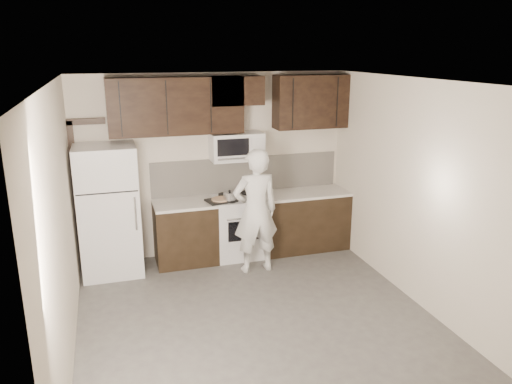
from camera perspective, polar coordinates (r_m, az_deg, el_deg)
name	(u,v)px	position (r m, az deg, el deg)	size (l,w,h in m)	color
floor	(259,322)	(5.91, 0.33, -14.63)	(4.50, 4.50, 0.00)	#4A4845
back_wall	(214,165)	(7.45, -4.82, 3.07)	(4.00, 4.00, 0.00)	beige
ceiling	(259,82)	(5.10, 0.38, 12.47)	(4.50, 4.50, 0.00)	white
counter_run	(259,225)	(7.56, 0.32, -3.74)	(2.95, 0.64, 0.91)	black
stove	(240,226)	(7.48, -1.90, -3.94)	(0.76, 0.66, 0.94)	silver
backsplash	(247,174)	(7.60, -1.08, 2.06)	(2.90, 0.02, 0.54)	beige
upper_cabinets	(230,103)	(7.18, -3.04, 10.15)	(3.48, 0.35, 0.78)	black
microwave	(237,147)	(7.28, -2.23, 5.21)	(0.76, 0.42, 0.40)	silver
refrigerator	(109,211)	(7.07, -16.46, -2.06)	(0.80, 0.76, 1.80)	silver
door_trim	(79,182)	(7.29, -19.62, 1.06)	(0.50, 0.08, 2.12)	black
saucepan	(230,197)	(7.14, -3.00, -0.54)	(0.30, 0.19, 0.17)	silver
baking_tray	(221,200)	(7.18, -4.02, -0.97)	(0.41, 0.30, 0.02)	black
pizza	(221,199)	(7.17, -4.02, -0.81)	(0.27, 0.27, 0.02)	beige
person	(256,211)	(6.84, -0.05, -2.21)	(0.64, 0.42, 1.75)	white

